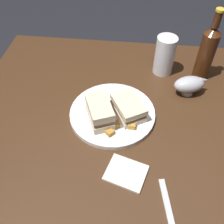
# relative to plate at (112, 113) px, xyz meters

# --- Properties ---
(ground_plane) EXTENTS (6.00, 6.00, 0.00)m
(ground_plane) POSITION_rel_plate_xyz_m (0.00, 0.03, -0.71)
(ground_plane) COLOR black
(dining_table) EXTENTS (1.02, 0.96, 0.71)m
(dining_table) POSITION_rel_plate_xyz_m (0.00, 0.03, -0.36)
(dining_table) COLOR #422816
(dining_table) RESTS_ON ground
(plate) EXTENTS (0.29, 0.29, 0.02)m
(plate) POSITION_rel_plate_xyz_m (0.00, 0.00, 0.00)
(plate) COLOR white
(plate) RESTS_ON dining_table
(sandwich_half_left) EXTENTS (0.11, 0.14, 0.07)m
(sandwich_half_left) POSITION_rel_plate_xyz_m (0.04, 0.04, 0.04)
(sandwich_half_left) COLOR beige
(sandwich_half_left) RESTS_ON plate
(sandwich_half_right) EXTENTS (0.13, 0.15, 0.05)m
(sandwich_half_right) POSITION_rel_plate_xyz_m (-0.05, -0.00, 0.03)
(sandwich_half_right) COLOR beige
(sandwich_half_right) RESTS_ON plate
(potato_wedge_front) EXTENTS (0.05, 0.04, 0.02)m
(potato_wedge_front) POSITION_rel_plate_xyz_m (0.02, 0.04, 0.02)
(potato_wedge_front) COLOR gold
(potato_wedge_front) RESTS_ON plate
(potato_wedge_middle) EXTENTS (0.03, 0.05, 0.02)m
(potato_wedge_middle) POSITION_rel_plate_xyz_m (-0.07, 0.05, 0.02)
(potato_wedge_middle) COLOR gold
(potato_wedge_middle) RESTS_ON plate
(potato_wedge_back) EXTENTS (0.06, 0.05, 0.02)m
(potato_wedge_back) POSITION_rel_plate_xyz_m (0.01, 0.08, 0.02)
(potato_wedge_back) COLOR #B77F33
(potato_wedge_back) RESTS_ON plate
(potato_wedge_left_edge) EXTENTS (0.05, 0.04, 0.02)m
(potato_wedge_left_edge) POSITION_rel_plate_xyz_m (-0.01, 0.06, 0.02)
(potato_wedge_left_edge) COLOR #AD702D
(potato_wedge_left_edge) RESTS_ON plate
(pint_glass) EXTENTS (0.08, 0.08, 0.15)m
(pint_glass) POSITION_rel_plate_xyz_m (-0.17, -0.26, 0.06)
(pint_glass) COLOR white
(pint_glass) RESTS_ON dining_table
(gravy_boat) EXTENTS (0.13, 0.10, 0.07)m
(gravy_boat) POSITION_rel_plate_xyz_m (-0.26, -0.14, 0.03)
(gravy_boat) COLOR #B7B7BC
(gravy_boat) RESTS_ON dining_table
(cider_bottle) EXTENTS (0.06, 0.06, 0.27)m
(cider_bottle) POSITION_rel_plate_xyz_m (-0.32, -0.24, 0.10)
(cider_bottle) COLOR #47230F
(cider_bottle) RESTS_ON dining_table
(napkin) EXTENTS (0.13, 0.12, 0.01)m
(napkin) POSITION_rel_plate_xyz_m (-0.06, 0.22, -0.00)
(napkin) COLOR silver
(napkin) RESTS_ON dining_table
(fork) EXTENTS (0.05, 0.18, 0.01)m
(fork) POSITION_rel_plate_xyz_m (-0.18, 0.31, -0.00)
(fork) COLOR silver
(fork) RESTS_ON dining_table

